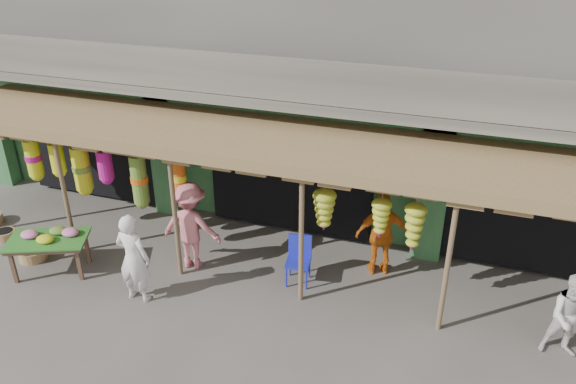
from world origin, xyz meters
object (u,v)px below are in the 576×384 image
(person_right, at_px, (571,317))
(blue_chair, at_px, (299,257))
(flower_table, at_px, (49,240))
(person_front, at_px, (133,258))
(person_shopper, at_px, (191,226))
(person_vendor, at_px, (382,234))

(person_right, bearing_deg, blue_chair, 166.80)
(blue_chair, xyz_separation_m, person_right, (4.69, -0.54, 0.22))
(flower_table, bearing_deg, person_right, -18.79)
(person_front, height_order, person_right, person_front)
(person_right, xyz_separation_m, person_shopper, (-6.85, 0.32, 0.17))
(person_vendor, bearing_deg, flower_table, -2.17)
(blue_chair, bearing_deg, person_shopper, 177.28)
(flower_table, xyz_separation_m, person_vendor, (6.13, 2.09, 0.15))
(person_right, height_order, person_vendor, person_vendor)
(blue_chair, bearing_deg, person_vendor, 19.71)
(person_front, bearing_deg, person_shopper, -108.84)
(person_right, relative_size, person_shopper, 0.82)
(person_right, relative_size, person_vendor, 0.86)
(person_front, bearing_deg, flower_table, -5.01)
(person_right, bearing_deg, person_front, -178.93)
(person_vendor, relative_size, person_shopper, 0.95)
(person_right, bearing_deg, person_shopper, 170.72)
(person_right, distance_m, person_vendor, 3.51)
(person_front, relative_size, person_vendor, 1.01)
(flower_table, distance_m, person_front, 2.08)
(flower_table, height_order, person_right, person_right)
(blue_chair, relative_size, person_right, 0.63)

